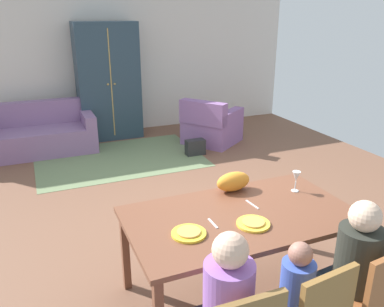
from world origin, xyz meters
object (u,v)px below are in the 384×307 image
at_px(wine_glass, 296,177).
at_px(dining_chair_woman, 371,294).
at_px(couch, 39,135).
at_px(cat, 233,181).
at_px(person_woman, 350,277).
at_px(person_child, 291,306).
at_px(armoire, 108,82).
at_px(plate_near_man, 189,233).
at_px(armchair, 211,126).
at_px(plate_near_child, 253,224).
at_px(dining_table, 241,222).
at_px(handbag, 195,147).

relative_size(wine_glass, dining_chair_woman, 0.21).
bearing_deg(couch, cat, -69.73).
relative_size(person_woman, couch, 0.61).
height_order(wine_glass, person_child, wine_glass).
bearing_deg(armoire, plate_near_man, -95.18).
height_order(dining_chair_woman, armchair, dining_chair_woman).
height_order(person_child, person_woman, person_woman).
bearing_deg(armoire, couch, -163.18).
height_order(plate_near_child, cat, cat).
bearing_deg(dining_table, person_child, -90.26).
xyz_separation_m(plate_near_man, plate_near_child, (0.49, -0.06, 0.00)).
bearing_deg(plate_near_man, handbag, 65.98).
xyz_separation_m(plate_near_child, person_child, (-0.00, -0.52, -0.34)).
relative_size(plate_near_child, handbag, 0.78).
bearing_deg(couch, person_child, -75.39).
height_order(person_woman, handbag, person_woman).
height_order(couch, armchair, same).
relative_size(dining_table, wine_glass, 9.62).
bearing_deg(plate_near_man, person_woman, -30.18).
height_order(plate_near_child, armoire, armoire).
distance_m(person_child, person_woman, 0.50).
relative_size(plate_near_child, armoire, 0.12).
bearing_deg(couch, handbag, -26.00).
relative_size(armchair, handbag, 3.73).
xyz_separation_m(cat, armoire, (-0.19, 4.44, 0.20)).
xyz_separation_m(wine_glass, person_woman, (-0.16, -0.87, -0.38)).
height_order(wine_glass, handbag, wine_glass).
xyz_separation_m(person_child, cat, (0.15, 1.10, 0.41)).
bearing_deg(handbag, dining_table, -107.35).
bearing_deg(armchair, plate_near_child, -111.28).
height_order(plate_near_child, dining_chair_woman, dining_chair_woman).
height_order(wine_glass, armchair, wine_glass).
height_order(plate_near_man, cat, cat).
bearing_deg(person_woman, armchair, 76.77).
distance_m(plate_near_man, armoire, 5.00).
height_order(dining_table, cat, cat).
distance_m(plate_near_child, dining_chair_woman, 0.89).
height_order(dining_table, couch, couch).
height_order(dining_table, person_child, person_child).
xyz_separation_m(plate_near_child, wine_glass, (0.64, 0.36, 0.12)).
xyz_separation_m(plate_near_man, couch, (-0.85, 4.57, -0.47)).
bearing_deg(person_woman, person_child, -179.40).
bearing_deg(dining_chair_woman, handbag, 82.74).
height_order(wine_glass, dining_chair_woman, wine_glass).
bearing_deg(armoire, handbag, -55.38).
bearing_deg(cat, wine_glass, -28.13).
xyz_separation_m(plate_near_child, person_woman, (0.49, -0.51, -0.26)).
distance_m(armchair, handbag, 0.72).
relative_size(cat, handbag, 1.00).
distance_m(dining_chair_woman, handbag, 4.21).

